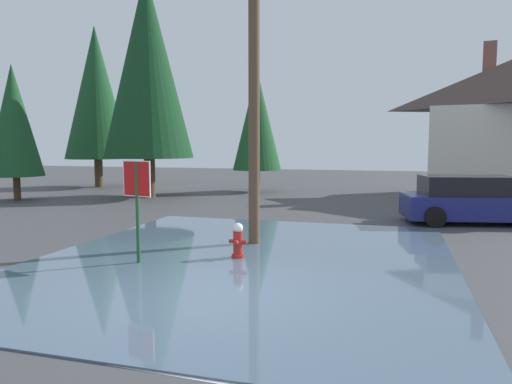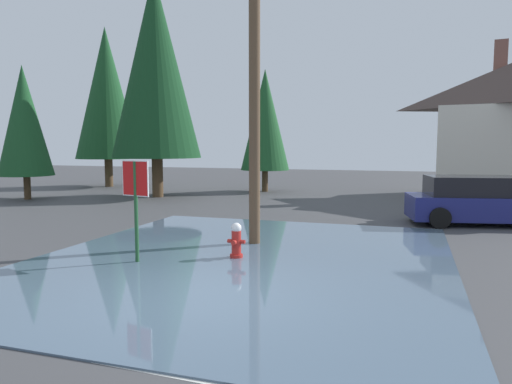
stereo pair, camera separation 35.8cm
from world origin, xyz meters
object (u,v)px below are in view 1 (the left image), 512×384
Objects in this scene: stop_sign_near at (137,191)px; pine_tree_far_center at (257,120)px; utility_pole at (254,67)px; pine_tree_short_left at (96,93)px; pine_tree_mid_left at (14,121)px; parked_car at (474,201)px; fire_hydrant at (238,241)px; pine_tree_tall_left at (147,66)px.

stop_sign_near is 0.34× the size of pine_tree_far_center.
utility_pole is 18.80m from pine_tree_short_left.
pine_tree_mid_left is (-13.06, 6.23, -0.83)m from utility_pole.
parked_car is at bearing 40.66° from utility_pole.
parked_car is at bearing 48.99° from fire_hydrant.
pine_tree_short_left is at bearing 93.29° from pine_tree_mid_left.
utility_pole reaches higher than fire_hydrant.
utility_pole is at bearing -139.34° from parked_car.
pine_tree_short_left reaches higher than pine_tree_far_center.
pine_tree_tall_left is 1.72× the size of pine_tree_mid_left.
pine_tree_short_left is (-11.67, 15.71, 3.93)m from stop_sign_near.
pine_tree_far_center is at bearing 104.47° from fire_hydrant.
pine_tree_mid_left is at bearing 154.50° from utility_pole.
utility_pole is 1.39× the size of pine_tree_mid_left.
utility_pole is 1.76× the size of parked_car.
pine_tree_far_center is at bearing -0.10° from pine_tree_short_left.
parked_car is 0.52× the size of pine_tree_short_left.
parked_car is at bearing -22.59° from pine_tree_short_left.
pine_tree_far_center is at bearing 36.10° from pine_tree_mid_left.
pine_tree_tall_left is at bearing 126.92° from fire_hydrant.
utility_pole is 14.49m from pine_tree_mid_left.
parked_car is 0.79× the size of pine_tree_mid_left.
pine_tree_short_left reaches higher than stop_sign_near.
utility_pole reaches higher than pine_tree_mid_left.
pine_tree_tall_left is at bearing 163.99° from parked_car.
stop_sign_near is at bearing -53.39° from pine_tree_short_left.
pine_tree_far_center reaches higher than parked_car.
pine_tree_tall_left reaches higher than parked_car.
pine_tree_mid_left reaches higher than parked_car.
pine_tree_short_left is at bearing 135.80° from utility_pole.
stop_sign_near is 2.73× the size of fire_hydrant.
pine_tree_short_left reaches higher than utility_pole.
utility_pole is at bearing 93.47° from fire_hydrant.
pine_tree_tall_left is at bearing -135.47° from pine_tree_far_center.
utility_pole is 0.91× the size of pine_tree_short_left.
fire_hydrant is at bearing -131.01° from parked_car.
utility_pole is at bearing -25.50° from pine_tree_mid_left.
pine_tree_far_center is (-1.91, 15.69, 2.23)m from stop_sign_near.
pine_tree_short_left is (-13.45, 13.08, 1.08)m from utility_pole.
pine_tree_mid_left reaches higher than fire_hydrant.
utility_pole is at bearing 55.86° from stop_sign_near.
pine_tree_tall_left is (-7.85, 8.98, 1.75)m from utility_pole.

